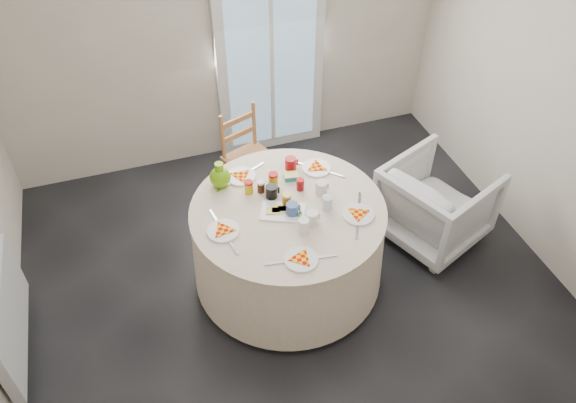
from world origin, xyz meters
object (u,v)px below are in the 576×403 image
object	(u,v)px
table	(288,244)
armchair	(437,199)
green_pitcher	(220,171)
wooden_chair	(250,154)
radiator	(9,316)

from	to	relation	value
table	armchair	bearing A→B (deg)	3.28
armchair	green_pitcher	world-z (taller)	green_pitcher
table	green_pitcher	bearing A→B (deg)	134.96
wooden_chair	green_pitcher	distance (m)	0.83
armchair	radiator	bearing A→B (deg)	69.14
radiator	table	bearing A→B (deg)	1.14
green_pitcher	radiator	bearing A→B (deg)	-168.90
armchair	green_pitcher	distance (m)	1.77
radiator	table	xyz separation A→B (m)	(1.94, 0.04, -0.01)
wooden_chair	armchair	bearing A→B (deg)	-56.95
radiator	green_pitcher	size ratio (longest dim) A/B	5.03
table	radiator	bearing A→B (deg)	-178.86
green_pitcher	armchair	bearing A→B (deg)	-14.89
armchair	wooden_chair	bearing A→B (deg)	31.10
wooden_chair	green_pitcher	world-z (taller)	green_pitcher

